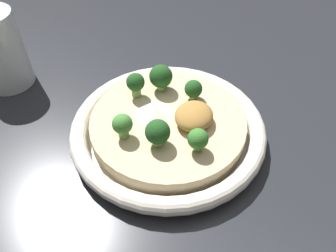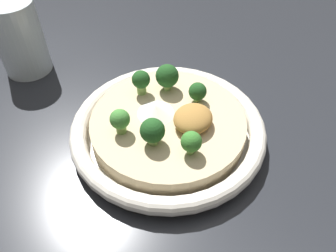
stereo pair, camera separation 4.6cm
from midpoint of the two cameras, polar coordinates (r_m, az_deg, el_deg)
ground_plane at (r=0.48m, az=2.76°, el=-2.03°), size 6.00×6.00×0.00m
risotto_bowl at (r=0.47m, az=2.84°, el=-0.50°), size 0.28×0.28×0.04m
cheese_sprinkle at (r=0.45m, az=0.72°, el=2.74°), size 0.05×0.05×0.02m
crispy_onion_garnish at (r=0.44m, az=7.40°, el=1.17°), size 0.06×0.05×0.02m
broccoli_front_left at (r=0.48m, az=-1.95°, el=7.74°), size 0.03×0.03×0.04m
broccoli_back_left at (r=0.47m, az=7.99°, el=5.79°), size 0.03×0.03×0.03m
broccoli_left at (r=0.49m, az=2.61°, el=8.52°), size 0.03×0.03×0.04m
broccoli_back_right at (r=0.41m, az=0.53°, el=-1.09°), size 0.03×0.03×0.04m
broccoli_back at (r=0.40m, az=7.39°, el=-2.99°), size 0.03×0.03×0.03m
broccoli_right at (r=0.42m, az=-5.28°, el=0.84°), size 0.03×0.03×0.04m
drinking_glass at (r=0.61m, az=-22.52°, el=13.90°), size 0.08×0.08×0.13m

